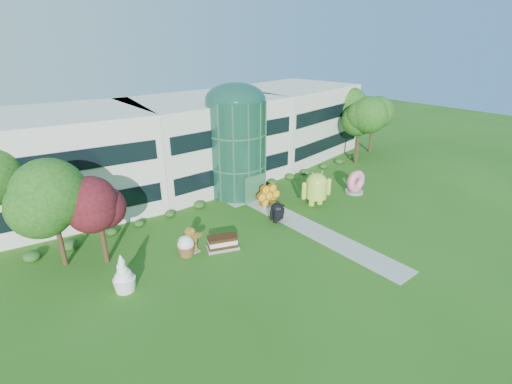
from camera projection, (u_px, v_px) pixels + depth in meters
ground at (322, 235)px, 31.39m from camera, size 140.00×140.00×0.00m
building at (205, 139)px, 42.40m from camera, size 46.00×15.00×9.30m
atrium at (236, 148)px, 38.03m from camera, size 6.00×6.00×9.80m
walkway at (305, 226)px, 32.81m from camera, size 2.40×20.00×0.04m
tree_red at (101, 226)px, 26.49m from camera, size 4.00×4.00×6.00m
trees_backdrop at (231, 153)px, 39.01m from camera, size 52.00×8.00×8.40m
android_green at (317, 186)px, 36.32m from camera, size 3.90×3.14×3.85m
android_black at (277, 211)px, 33.19m from camera, size 2.04×1.47×2.18m
donut at (355, 181)px, 39.38m from camera, size 2.50×1.31×2.54m
gingerbread at (190, 240)px, 28.43m from camera, size 2.41×1.02×2.19m
ice_cream_sandwich at (223, 242)px, 29.12m from camera, size 2.77×2.07×1.11m
honeycomb at (268, 196)px, 36.35m from camera, size 2.76×1.34×2.08m
froyo at (123, 273)px, 24.05m from camera, size 1.61×1.61×2.67m
cupcake at (186, 246)px, 28.17m from camera, size 1.67×1.67×1.64m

